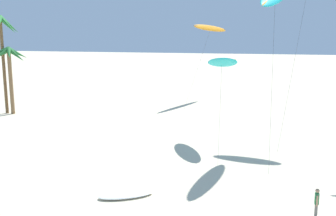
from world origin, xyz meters
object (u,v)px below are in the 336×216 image
(flying_kite_5, at_px, (222,62))
(person_foreground_walker, at_px, (317,203))
(grounded_kite_2, at_px, (126,194))
(palm_tree_1, at_px, (9,60))
(palm_tree_0, at_px, (1,32))
(flying_kite_0, at_px, (211,28))

(flying_kite_5, relative_size, person_foreground_walker, 5.24)
(grounded_kite_2, distance_m, person_foreground_walker, 10.43)
(flying_kite_5, xyz_separation_m, person_foreground_walker, (5.93, -14.15, -5.82))
(palm_tree_1, bearing_deg, flying_kite_5, -15.18)
(palm_tree_1, height_order, flying_kite_5, flying_kite_5)
(flying_kite_5, height_order, grounded_kite_2, flying_kite_5)
(palm_tree_0, distance_m, flying_kite_0, 25.46)
(flying_kite_5, bearing_deg, grounded_kite_2, -108.55)
(flying_kite_0, bearing_deg, flying_kite_5, -81.57)
(person_foreground_walker, bearing_deg, flying_kite_0, 104.63)
(palm_tree_1, bearing_deg, flying_kite_0, 32.55)
(palm_tree_1, xyz_separation_m, person_foreground_walker, (29.77, -20.62, -5.18))
(palm_tree_1, bearing_deg, person_foreground_walker, -34.71)
(flying_kite_0, xyz_separation_m, person_foreground_walker, (8.86, -33.96, -8.55))
(palm_tree_0, relative_size, grounded_kite_2, 3.24)
(flying_kite_5, bearing_deg, palm_tree_0, 165.21)
(flying_kite_0, xyz_separation_m, grounded_kite_2, (-1.49, -33.01, -9.36))
(flying_kite_0, relative_size, person_foreground_walker, 6.64)
(palm_tree_1, xyz_separation_m, flying_kite_0, (20.91, 13.35, 3.36))
(palm_tree_0, distance_m, flying_kite_5, 25.59)
(palm_tree_1, height_order, person_foreground_walker, palm_tree_1)
(grounded_kite_2, bearing_deg, flying_kite_0, 87.41)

